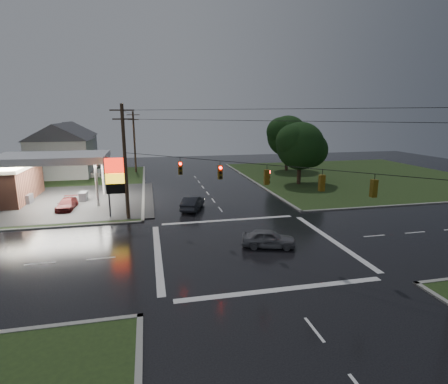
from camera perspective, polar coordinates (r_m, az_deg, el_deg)
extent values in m
plane|color=black|center=(27.56, 4.12, -8.82)|extent=(120.00, 120.00, 0.00)
cube|color=#203216|center=(54.80, -31.97, 0.16)|extent=(36.00, 36.00, 0.08)
cube|color=#203216|center=(61.42, 20.78, 2.43)|extent=(36.00, 36.00, 0.08)
cube|color=#2D2D2D|center=(45.50, -28.12, -1.54)|extent=(26.00, 18.00, 0.02)
cylinder|color=silver|center=(40.67, -20.08, 1.14)|extent=(0.30, 0.30, 5.00)
cylinder|color=silver|center=(48.75, -30.89, 1.91)|extent=(0.30, 0.30, 5.00)
cylinder|color=silver|center=(46.52, -19.15, 2.58)|extent=(0.30, 0.30, 5.00)
cube|color=silver|center=(44.13, -26.31, 5.01)|extent=(12.00, 8.00, 0.80)
cube|color=white|center=(44.18, -26.26, 4.47)|extent=(11.40, 7.40, 0.04)
cube|color=#59595E|center=(45.68, -29.39, -1.03)|extent=(0.80, 1.60, 1.10)
cube|color=#59595E|center=(44.27, -21.96, -0.70)|extent=(0.80, 1.60, 1.10)
cylinder|color=#59595E|center=(35.98, -18.36, 0.66)|extent=(0.16, 0.16, 6.00)
cylinder|color=#59595E|center=(35.84, -15.82, 0.79)|extent=(0.16, 0.16, 6.00)
cube|color=red|center=(35.53, -17.32, 4.20)|extent=(2.00, 0.35, 1.40)
cube|color=yellow|center=(35.73, -17.19, 2.14)|extent=(2.00, 0.35, 1.00)
cube|color=black|center=(35.92, -17.08, 0.57)|extent=(2.00, 0.35, 1.00)
cylinder|color=#382619|center=(34.43, -15.82, 4.54)|extent=(0.32, 0.32, 11.00)
cube|color=#382619|center=(34.13, -16.33, 12.71)|extent=(2.20, 0.12, 0.12)
cube|color=#382619|center=(34.13, -16.24, 11.37)|extent=(1.80, 0.12, 0.12)
cylinder|color=#382619|center=(62.78, -14.41, 7.86)|extent=(0.32, 0.32, 10.50)
cube|color=#382619|center=(62.60, -14.64, 12.10)|extent=(2.20, 0.12, 0.12)
cube|color=#382619|center=(62.60, -14.60, 11.37)|extent=(1.80, 0.12, 0.12)
cube|color=#59470C|center=(29.77, -7.16, 3.91)|extent=(0.34, 0.34, 1.10)
cylinder|color=#FF0C07|center=(29.52, -7.14, 4.58)|extent=(0.22, 0.08, 0.22)
cube|color=#59470C|center=(27.39, -0.64, 3.25)|extent=(0.34, 0.34, 1.10)
cylinder|color=#FF0C07|center=(27.14, -0.56, 3.98)|extent=(0.22, 0.08, 0.22)
cube|color=#59470C|center=(25.44, 6.98, 2.43)|extent=(0.34, 0.34, 1.10)
cylinder|color=#FF0C07|center=(25.44, 7.43, 3.29)|extent=(0.08, 0.22, 0.22)
cube|color=#59470C|center=(24.01, 15.67, 1.44)|extent=(0.34, 0.34, 1.10)
cylinder|color=#FF0C07|center=(24.12, 15.51, 2.42)|extent=(0.22, 0.08, 0.22)
cube|color=#59470C|center=(23.31, 23.25, 0.55)|extent=(0.34, 0.34, 1.10)
cylinder|color=#FF0C07|center=(23.40, 23.05, 1.56)|extent=(0.22, 0.08, 0.22)
cube|color=silver|center=(62.47, -24.98, 4.98)|extent=(9.00, 8.00, 6.00)
cube|color=gray|center=(61.89, -19.96, 2.90)|extent=(1.60, 4.80, 0.80)
cube|color=silver|center=(74.35, -23.80, 6.13)|extent=(9.00, 8.00, 6.00)
cube|color=gray|center=(73.79, -19.58, 4.39)|extent=(1.60, 4.80, 0.80)
cylinder|color=black|center=(51.80, 12.19, 3.98)|extent=(0.56, 0.56, 5.04)
sphere|color=black|center=(51.44, 12.35, 7.36)|extent=(6.80, 6.80, 6.80)
sphere|color=black|center=(52.50, 13.88, 6.69)|extent=(5.10, 5.10, 5.10)
sphere|color=black|center=(50.46, 11.16, 8.13)|extent=(4.76, 4.76, 4.76)
cylinder|color=black|center=(63.86, 10.22, 5.92)|extent=(0.56, 0.56, 5.60)
sphere|color=black|center=(63.56, 10.34, 8.96)|extent=(7.20, 7.20, 7.20)
sphere|color=black|center=(64.59, 11.70, 8.34)|extent=(5.40, 5.40, 5.40)
sphere|color=black|center=(62.60, 9.27, 9.68)|extent=(5.04, 5.04, 5.04)
imported|color=#212329|center=(37.62, -5.16, -1.75)|extent=(3.18, 4.80, 1.49)
imported|color=slate|center=(27.34, 7.29, -7.51)|extent=(4.41, 2.78, 1.40)
imported|color=#5E1615|center=(41.14, -24.27, -1.80)|extent=(1.88, 4.20, 1.20)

